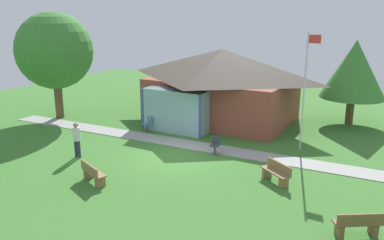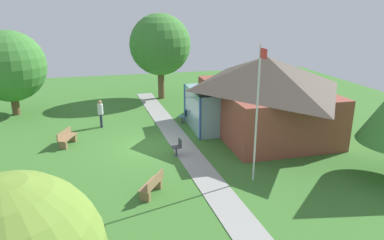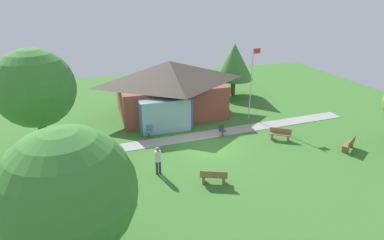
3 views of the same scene
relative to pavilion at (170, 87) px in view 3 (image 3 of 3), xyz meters
The scene contains 13 objects.
ground_plane 7.42m from the pavilion, 81.57° to the right, with size 44.00×44.00×0.00m, color #3D752D.
pavilion is the anchor object (origin of this frame).
footpath 5.75m from the pavilion, 78.68° to the right, with size 24.85×1.30×0.03m, color #999993.
flagpole 6.79m from the pavilion, 26.71° to the right, with size 0.64×0.08×5.90m.
bench_front_center 11.44m from the pavilion, 91.82° to the right, with size 1.55×0.98×0.84m.
bench_mid_right 9.90m from the pavilion, 50.53° to the right, with size 1.49×1.20×0.84m.
bench_lawn_far_right 14.23m from the pavilion, 46.56° to the right, with size 1.50×1.19×0.84m.
patio_chair_lawn_spare 6.49m from the pavilion, 66.40° to the right, with size 0.49×0.49×0.86m.
patio_chair_porch_left 5.35m from the pavilion, 122.00° to the right, with size 0.59×0.59×0.86m.
visitor_strolling_lawn 9.98m from the pavilion, 107.97° to the right, with size 0.34×0.34×1.74m.
tree_west_hedge 10.70m from the pavilion, 154.64° to the right, with size 4.85×4.85×6.80m.
tree_behind_pavilion_right 8.11m from the pavilion, 23.95° to the left, with size 3.88×3.88×5.16m.
tree_lawn_corner 16.88m from the pavilion, 115.80° to the right, with size 4.81×4.81×5.81m.
Camera 3 is at (-7.11, -18.38, 9.90)m, focal length 30.03 mm.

